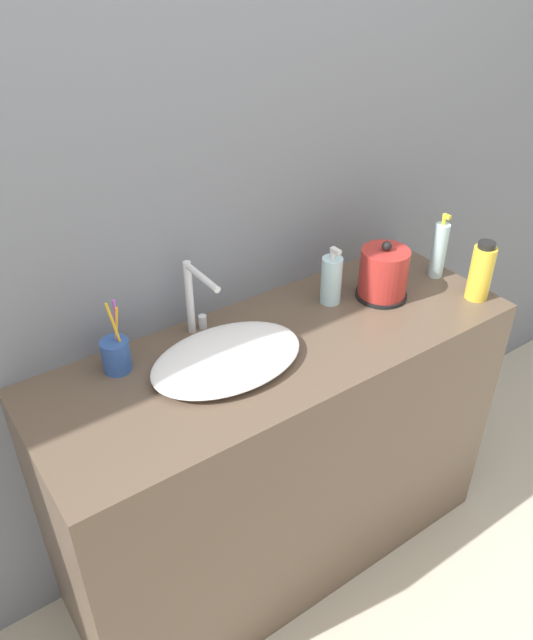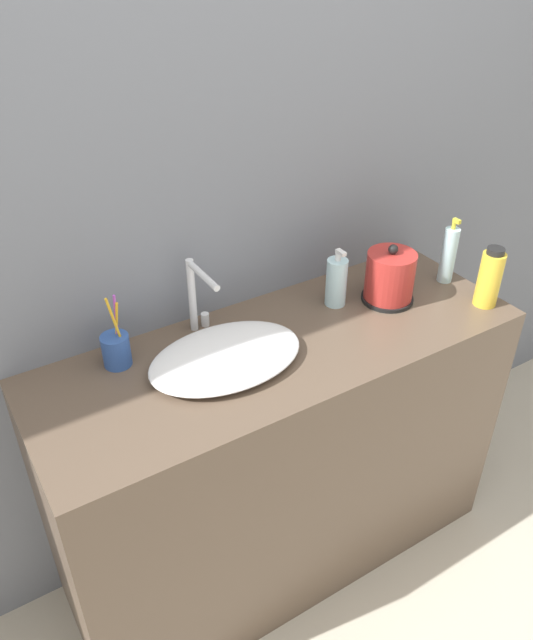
{
  "view_description": "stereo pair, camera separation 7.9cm",
  "coord_description": "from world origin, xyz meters",
  "px_view_note": "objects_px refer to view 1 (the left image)",
  "views": [
    {
      "loc": [
        -0.84,
        -0.87,
        1.92
      ],
      "look_at": [
        -0.05,
        0.25,
        0.99
      ],
      "focal_mm": 35.0,
      "sensor_mm": 36.0,
      "label": 1
    },
    {
      "loc": [
        -0.77,
        -0.91,
        1.92
      ],
      "look_at": [
        -0.05,
        0.25,
        0.99
      ],
      "focal_mm": 35.0,
      "sensor_mm": 36.0,
      "label": 2
    }
  ],
  "objects_px": {
    "faucet": "(195,296)",
    "electric_kettle": "(383,275)",
    "shampoo_bottle": "(481,272)",
    "toothbrush_cup": "(116,354)",
    "mouthwash_bottle": "(331,280)",
    "lotion_bottle": "(439,250)"
  },
  "relations": [
    {
      "from": "toothbrush_cup",
      "to": "lotion_bottle",
      "type": "bearing_deg",
      "value": -7.35
    },
    {
      "from": "faucet",
      "to": "electric_kettle",
      "type": "relative_size",
      "value": 1.19
    },
    {
      "from": "faucet",
      "to": "electric_kettle",
      "type": "xyz_separation_m",
      "value": [
        0.57,
        -0.15,
        -0.06
      ]
    },
    {
      "from": "faucet",
      "to": "electric_kettle",
      "type": "height_order",
      "value": "faucet"
    },
    {
      "from": "toothbrush_cup",
      "to": "lotion_bottle",
      "type": "relative_size",
      "value": 1.0
    },
    {
      "from": "mouthwash_bottle",
      "to": "faucet",
      "type": "bearing_deg",
      "value": 169.1
    },
    {
      "from": "shampoo_bottle",
      "to": "electric_kettle",
      "type": "bearing_deg",
      "value": 143.69
    },
    {
      "from": "electric_kettle",
      "to": "lotion_bottle",
      "type": "bearing_deg",
      "value": -1.63
    },
    {
      "from": "electric_kettle",
      "to": "faucet",
      "type": "bearing_deg",
      "value": 165.43
    },
    {
      "from": "electric_kettle",
      "to": "shampoo_bottle",
      "type": "bearing_deg",
      "value": -36.31
    },
    {
      "from": "electric_kettle",
      "to": "shampoo_bottle",
      "type": "relative_size",
      "value": 1.0
    },
    {
      "from": "lotion_bottle",
      "to": "mouthwash_bottle",
      "type": "bearing_deg",
      "value": 169.14
    },
    {
      "from": "faucet",
      "to": "lotion_bottle",
      "type": "relative_size",
      "value": 1.03
    },
    {
      "from": "faucet",
      "to": "toothbrush_cup",
      "type": "height_order",
      "value": "faucet"
    },
    {
      "from": "faucet",
      "to": "mouthwash_bottle",
      "type": "bearing_deg",
      "value": -10.9
    },
    {
      "from": "toothbrush_cup",
      "to": "mouthwash_bottle",
      "type": "xyz_separation_m",
      "value": [
        0.67,
        -0.06,
        0.03
      ]
    },
    {
      "from": "toothbrush_cup",
      "to": "shampoo_bottle",
      "type": "distance_m",
      "value": 1.1
    },
    {
      "from": "shampoo_bottle",
      "to": "faucet",
      "type": "bearing_deg",
      "value": 158.25
    },
    {
      "from": "lotion_bottle",
      "to": "mouthwash_bottle",
      "type": "distance_m",
      "value": 0.39
    },
    {
      "from": "lotion_bottle",
      "to": "shampoo_bottle",
      "type": "bearing_deg",
      "value": -89.8
    },
    {
      "from": "lotion_bottle",
      "to": "faucet",
      "type": "bearing_deg",
      "value": 169.12
    },
    {
      "from": "electric_kettle",
      "to": "shampoo_bottle",
      "type": "xyz_separation_m",
      "value": [
        0.24,
        -0.17,
        0.02
      ]
    }
  ]
}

